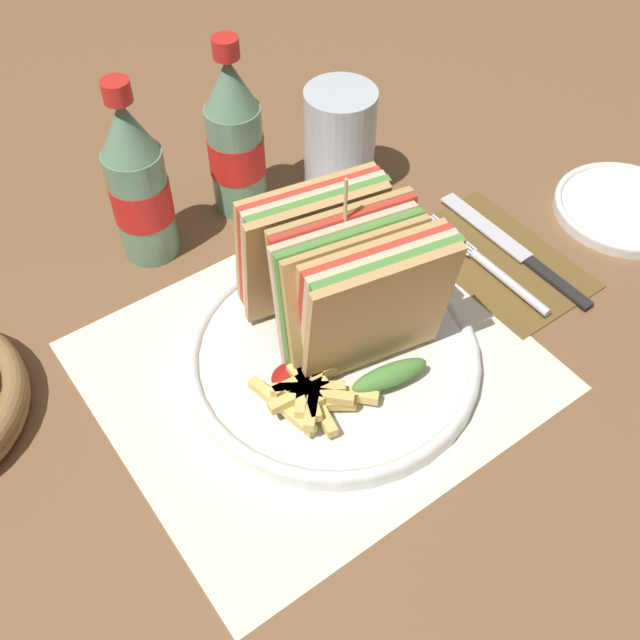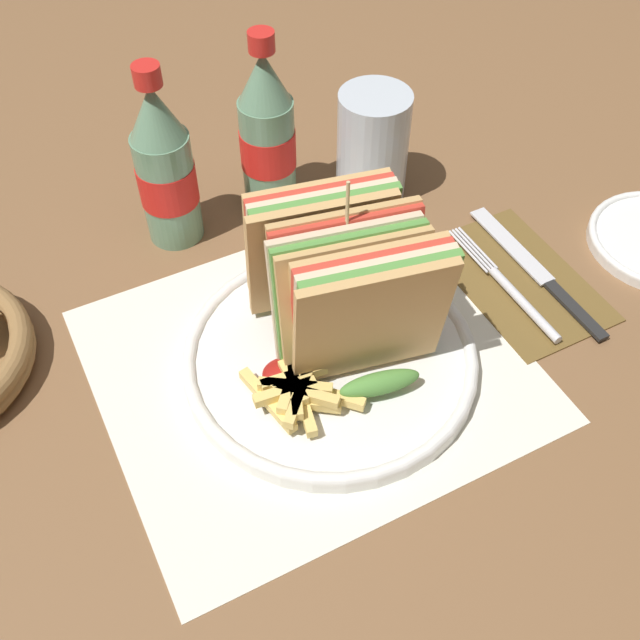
{
  "view_description": "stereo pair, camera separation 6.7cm",
  "coord_description": "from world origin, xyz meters",
  "px_view_note": "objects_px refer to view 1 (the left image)",
  "views": [
    {
      "loc": [
        -0.27,
        -0.35,
        0.54
      ],
      "look_at": [
        -0.02,
        0.0,
        0.04
      ],
      "focal_mm": 42.0,
      "sensor_mm": 36.0,
      "label": 1
    },
    {
      "loc": [
        -0.22,
        -0.39,
        0.54
      ],
      "look_at": [
        -0.02,
        0.0,
        0.04
      ],
      "focal_mm": 42.0,
      "sensor_mm": 36.0,
      "label": 2
    }
  ],
  "objects_px": {
    "glass_near": "(340,143)",
    "coke_bottle_far": "(235,140)",
    "knife": "(515,249)",
    "fork": "(497,272)",
    "club_sandwich": "(345,280)",
    "plate_main": "(333,355)",
    "coke_bottle_near": "(138,185)",
    "side_saucer": "(623,207)"
  },
  "relations": [
    {
      "from": "plate_main",
      "to": "knife",
      "type": "height_order",
      "value": "plate_main"
    },
    {
      "from": "knife",
      "to": "coke_bottle_near",
      "type": "relative_size",
      "value": 1.04
    },
    {
      "from": "glass_near",
      "to": "coke_bottle_far",
      "type": "bearing_deg",
      "value": 157.58
    },
    {
      "from": "glass_near",
      "to": "side_saucer",
      "type": "xyz_separation_m",
      "value": [
        0.23,
        -0.22,
        -0.05
      ]
    },
    {
      "from": "coke_bottle_near",
      "to": "glass_near",
      "type": "distance_m",
      "value": 0.22
    },
    {
      "from": "plate_main",
      "to": "knife",
      "type": "relative_size",
      "value": 1.3
    },
    {
      "from": "coke_bottle_near",
      "to": "coke_bottle_far",
      "type": "relative_size",
      "value": 1.0
    },
    {
      "from": "club_sandwich",
      "to": "coke_bottle_far",
      "type": "height_order",
      "value": "coke_bottle_far"
    },
    {
      "from": "fork",
      "to": "coke_bottle_far",
      "type": "bearing_deg",
      "value": 120.33
    },
    {
      "from": "coke_bottle_near",
      "to": "plate_main",
      "type": "bearing_deg",
      "value": -74.7
    },
    {
      "from": "fork",
      "to": "glass_near",
      "type": "xyz_separation_m",
      "value": [
        -0.04,
        0.21,
        0.05
      ]
    },
    {
      "from": "club_sandwich",
      "to": "side_saucer",
      "type": "xyz_separation_m",
      "value": [
        0.36,
        -0.03,
        -0.07
      ]
    },
    {
      "from": "knife",
      "to": "coke_bottle_far",
      "type": "distance_m",
      "value": 0.31
    },
    {
      "from": "plate_main",
      "to": "glass_near",
      "type": "distance_m",
      "value": 0.25
    },
    {
      "from": "side_saucer",
      "to": "club_sandwich",
      "type": "bearing_deg",
      "value": 174.6
    },
    {
      "from": "fork",
      "to": "coke_bottle_far",
      "type": "distance_m",
      "value": 0.3
    },
    {
      "from": "coke_bottle_far",
      "to": "glass_near",
      "type": "bearing_deg",
      "value": -22.42
    },
    {
      "from": "plate_main",
      "to": "coke_bottle_near",
      "type": "xyz_separation_m",
      "value": [
        -0.06,
        0.23,
        0.07
      ]
    },
    {
      "from": "fork",
      "to": "club_sandwich",
      "type": "bearing_deg",
      "value": 171.8
    },
    {
      "from": "plate_main",
      "to": "fork",
      "type": "xyz_separation_m",
      "value": [
        0.2,
        -0.01,
        -0.0
      ]
    },
    {
      "from": "plate_main",
      "to": "knife",
      "type": "bearing_deg",
      "value": 0.95
    },
    {
      "from": "coke_bottle_far",
      "to": "glass_near",
      "type": "xyz_separation_m",
      "value": [
        0.1,
        -0.04,
        -0.02
      ]
    },
    {
      "from": "plate_main",
      "to": "coke_bottle_far",
      "type": "relative_size",
      "value": 1.36
    },
    {
      "from": "club_sandwich",
      "to": "fork",
      "type": "height_order",
      "value": "club_sandwich"
    },
    {
      "from": "knife",
      "to": "coke_bottle_far",
      "type": "height_order",
      "value": "coke_bottle_far"
    },
    {
      "from": "knife",
      "to": "side_saucer",
      "type": "height_order",
      "value": "side_saucer"
    },
    {
      "from": "club_sandwich",
      "to": "side_saucer",
      "type": "distance_m",
      "value": 0.37
    },
    {
      "from": "plate_main",
      "to": "fork",
      "type": "relative_size",
      "value": 1.56
    },
    {
      "from": "coke_bottle_near",
      "to": "side_saucer",
      "type": "distance_m",
      "value": 0.52
    },
    {
      "from": "side_saucer",
      "to": "plate_main",
      "type": "bearing_deg",
      "value": 177.07
    },
    {
      "from": "plate_main",
      "to": "glass_near",
      "type": "bearing_deg",
      "value": 51.9
    },
    {
      "from": "plate_main",
      "to": "club_sandwich",
      "type": "bearing_deg",
      "value": 32.18
    },
    {
      "from": "glass_near",
      "to": "knife",
      "type": "bearing_deg",
      "value": -66.24
    },
    {
      "from": "coke_bottle_near",
      "to": "glass_near",
      "type": "bearing_deg",
      "value": -9.25
    },
    {
      "from": "coke_bottle_far",
      "to": "fork",
      "type": "bearing_deg",
      "value": -59.47
    },
    {
      "from": "side_saucer",
      "to": "fork",
      "type": "bearing_deg",
      "value": 177.07
    },
    {
      "from": "club_sandwich",
      "to": "knife",
      "type": "xyz_separation_m",
      "value": [
        0.22,
        -0.01,
        -0.08
      ]
    },
    {
      "from": "glass_near",
      "to": "side_saucer",
      "type": "distance_m",
      "value": 0.32
    },
    {
      "from": "knife",
      "to": "fork",
      "type": "bearing_deg",
      "value": -161.26
    },
    {
      "from": "coke_bottle_near",
      "to": "club_sandwich",
      "type": "bearing_deg",
      "value": -68.34
    },
    {
      "from": "fork",
      "to": "glass_near",
      "type": "height_order",
      "value": "glass_near"
    },
    {
      "from": "glass_near",
      "to": "side_saucer",
      "type": "relative_size",
      "value": 0.83
    }
  ]
}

